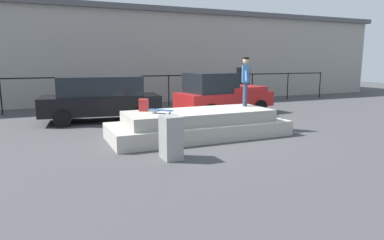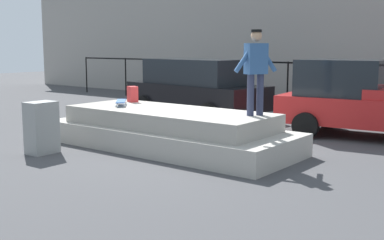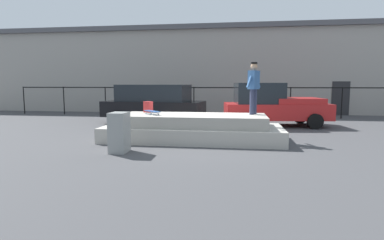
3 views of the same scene
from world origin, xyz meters
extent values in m
plane|color=#424244|center=(0.00, 0.00, 0.00)|extent=(60.00, 60.00, 0.00)
cube|color=#ADA89E|center=(-0.34, -0.42, 0.24)|extent=(5.78, 2.24, 0.48)
cube|color=#A09B91|center=(-0.34, -0.42, 0.67)|extent=(4.74, 1.83, 0.37)
cylinder|color=#2D334C|center=(1.68, 0.05, 1.26)|extent=(0.14, 0.14, 0.83)
cylinder|color=#2D334C|center=(1.58, -0.14, 1.26)|extent=(0.14, 0.14, 0.83)
cube|color=#33598C|center=(1.63, -0.04, 1.98)|extent=(0.41, 0.49, 0.60)
cylinder|color=#33598C|center=(1.75, 0.19, 1.98)|extent=(0.29, 0.43, 0.55)
cylinder|color=#33598C|center=(1.51, -0.28, 1.98)|extent=(0.29, 0.43, 0.55)
sphere|color=tan|center=(1.63, -0.04, 2.42)|extent=(0.22, 0.22, 0.22)
cylinder|color=black|center=(1.63, -0.04, 2.52)|extent=(0.28, 0.28, 0.05)
cube|color=#264C8C|center=(-1.66, -0.56, 0.96)|extent=(0.68, 0.71, 0.02)
cylinder|color=silver|center=(-1.77, -0.31, 0.88)|extent=(0.06, 0.06, 0.06)
cylinder|color=silver|center=(-1.91, -0.44, 0.88)|extent=(0.06, 0.06, 0.06)
cylinder|color=silver|center=(-1.42, -0.68, 0.88)|extent=(0.06, 0.06, 0.06)
cylinder|color=silver|center=(-1.56, -0.81, 0.88)|extent=(0.06, 0.06, 0.06)
cube|color=red|center=(-2.00, 0.17, 1.04)|extent=(0.34, 0.30, 0.39)
cube|color=black|center=(-2.78, 3.77, 0.68)|extent=(4.84, 2.41, 0.73)
cube|color=black|center=(-2.78, 3.77, 1.43)|extent=(3.43, 2.02, 0.77)
cylinder|color=black|center=(-4.10, 4.88, 0.32)|extent=(0.66, 0.29, 0.64)
cylinder|color=black|center=(-4.32, 2.99, 0.32)|extent=(0.66, 0.29, 0.64)
cylinder|color=black|center=(-1.23, 4.54, 0.32)|extent=(0.66, 0.29, 0.64)
cylinder|color=black|center=(-1.46, 2.65, 0.32)|extent=(0.66, 0.29, 0.64)
cube|color=#B21E1E|center=(2.81, 3.58, 0.66)|extent=(4.64, 2.40, 0.68)
cube|color=black|center=(2.04, 3.48, 1.45)|extent=(2.20, 1.95, 0.89)
cube|color=#B21E1E|center=(3.69, 3.69, 1.12)|extent=(2.20, 2.01, 0.24)
cylinder|color=black|center=(1.32, 4.35, 0.32)|extent=(0.66, 0.30, 0.64)
cylinder|color=black|center=(1.56, 2.46, 0.32)|extent=(0.66, 0.30, 0.64)
cylinder|color=black|center=(4.06, 4.69, 0.32)|extent=(0.66, 0.30, 0.64)
cylinder|color=black|center=(4.29, 2.80, 0.32)|extent=(0.66, 0.30, 0.64)
cube|color=gray|center=(-2.05, -2.47, 0.54)|extent=(0.45, 0.61, 1.09)
cylinder|color=black|center=(-6.67, 7.12, 0.84)|extent=(0.06, 0.06, 1.68)
cylinder|color=black|center=(-4.00, 7.12, 0.84)|extent=(0.06, 0.06, 1.68)
cylinder|color=black|center=(-1.33, 7.12, 0.84)|extent=(0.06, 0.06, 1.68)
cylinder|color=black|center=(1.33, 7.12, 0.84)|extent=(0.06, 0.06, 1.68)
cylinder|color=black|center=(4.00, 7.12, 0.84)|extent=(0.06, 0.06, 1.68)
cylinder|color=black|center=(6.67, 7.12, 0.84)|extent=(0.06, 0.06, 1.68)
cylinder|color=black|center=(9.33, 7.12, 0.84)|extent=(0.06, 0.06, 1.68)
cylinder|color=black|center=(12.00, 7.12, 0.84)|extent=(0.06, 0.06, 1.68)
cube|color=black|center=(0.00, 7.12, 1.64)|extent=(24.00, 0.04, 0.06)
cube|color=gray|center=(0.00, 13.15, 2.60)|extent=(35.80, 8.39, 5.21)
cube|color=#4C4C51|center=(0.00, 13.15, 5.36)|extent=(36.52, 8.81, 0.30)
cube|color=#262628|center=(7.16, 8.94, 1.00)|extent=(1.00, 0.06, 2.00)
camera|label=1|loc=(-4.88, -10.26, 2.43)|focal=31.83mm
camera|label=2|loc=(6.69, -8.57, 2.24)|focal=46.46mm
camera|label=3|loc=(1.08, -10.37, 1.85)|focal=28.89mm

